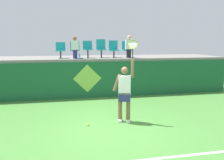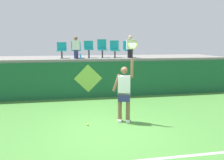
% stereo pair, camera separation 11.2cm
% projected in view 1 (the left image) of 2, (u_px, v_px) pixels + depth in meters
% --- Properties ---
extents(ground_plane, '(40.00, 40.00, 0.00)m').
position_uv_depth(ground_plane, '(111.00, 130.00, 6.03)').
color(ground_plane, '#478438').
extents(court_back_wall, '(13.05, 0.20, 1.65)m').
position_uv_depth(court_back_wall, '(97.00, 80.00, 9.46)').
color(court_back_wall, '#195633').
rests_on(court_back_wall, ground_plane).
extents(spectator_platform, '(13.05, 2.62, 0.12)m').
position_uv_depth(spectator_platform, '(94.00, 58.00, 10.52)').
color(spectator_platform, gray).
rests_on(spectator_platform, court_back_wall).
extents(tennis_player, '(0.74, 0.34, 2.59)m').
position_uv_depth(tennis_player, '(125.00, 91.00, 6.49)').
color(tennis_player, white).
rests_on(tennis_player, ground_plane).
extents(tennis_ball, '(0.07, 0.07, 0.07)m').
position_uv_depth(tennis_ball, '(88.00, 125.00, 6.32)').
color(tennis_ball, '#D1E533').
rests_on(tennis_ball, ground_plane).
extents(water_bottle, '(0.07, 0.07, 0.22)m').
position_uv_depth(water_bottle, '(80.00, 56.00, 9.30)').
color(water_bottle, '#338CE5').
rests_on(water_bottle, spectator_platform).
extents(stadium_chair_0, '(0.44, 0.42, 0.74)m').
position_uv_depth(stadium_chair_0, '(61.00, 49.00, 9.68)').
color(stadium_chair_0, '#38383D').
rests_on(stadium_chair_0, spectator_platform).
extents(stadium_chair_1, '(0.44, 0.42, 0.78)m').
position_uv_depth(stadium_chair_1, '(75.00, 49.00, 9.79)').
color(stadium_chair_1, '#38383D').
rests_on(stadium_chair_1, spectator_platform).
extents(stadium_chair_2, '(0.44, 0.42, 0.81)m').
position_uv_depth(stadium_chair_2, '(88.00, 48.00, 9.89)').
color(stadium_chair_2, '#38383D').
rests_on(stadium_chair_2, spectator_platform).
extents(stadium_chair_3, '(0.44, 0.42, 0.88)m').
position_uv_depth(stadium_chair_3, '(101.00, 48.00, 10.02)').
color(stadium_chair_3, '#38383D').
rests_on(stadium_chair_3, spectator_platform).
extents(stadium_chair_4, '(0.44, 0.42, 0.82)m').
position_uv_depth(stadium_chair_4, '(114.00, 48.00, 10.13)').
color(stadium_chair_4, '#38383D').
rests_on(stadium_chair_4, spectator_platform).
extents(stadium_chair_5, '(0.44, 0.42, 0.80)m').
position_uv_depth(stadium_chair_5, '(127.00, 48.00, 10.25)').
color(stadium_chair_5, '#38383D').
rests_on(stadium_chair_5, spectator_platform).
extents(spectator_0, '(0.34, 0.20, 1.06)m').
position_uv_depth(spectator_0, '(129.00, 46.00, 9.83)').
color(spectator_0, black).
rests_on(spectator_0, spectator_platform).
extents(spectator_1, '(0.34, 0.20, 1.00)m').
position_uv_depth(spectator_1, '(75.00, 47.00, 9.40)').
color(spectator_1, navy).
rests_on(spectator_1, spectator_platform).
extents(wall_signage_mount, '(1.27, 0.01, 1.54)m').
position_uv_depth(wall_signage_mount, '(88.00, 98.00, 9.43)').
color(wall_signage_mount, '#195633').
rests_on(wall_signage_mount, ground_plane).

